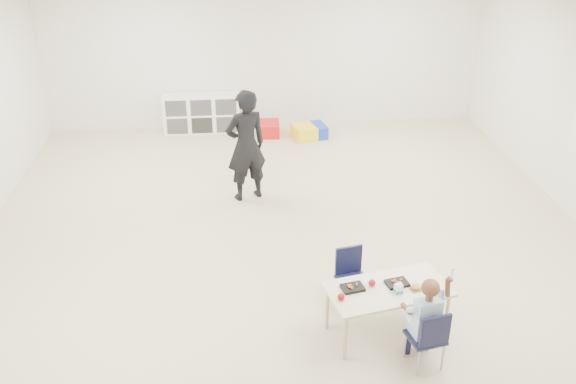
{
  "coord_description": "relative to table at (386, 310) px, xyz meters",
  "views": [
    {
      "loc": [
        -0.64,
        -6.51,
        4.16
      ],
      "look_at": [
        -0.02,
        -0.05,
        0.85
      ],
      "focal_mm": 38.0,
      "sensor_mm": 36.0,
      "label": 1
    }
  ],
  "objects": [
    {
      "name": "apple_near",
      "position": [
        -0.16,
        0.05,
        0.31
      ],
      "size": [
        0.07,
        0.07,
        0.07
      ],
      "primitive_type": "sphere",
      "color": "maroon",
      "rests_on": "table"
    },
    {
      "name": "table",
      "position": [
        0.0,
        0.0,
        0.0
      ],
      "size": [
        1.32,
        0.85,
        0.56
      ],
      "rotation": [
        0.0,
        0.0,
        0.21
      ],
      "color": "beige",
      "rests_on": "ground"
    },
    {
      "name": "adult",
      "position": [
        -1.3,
        3.17,
        0.54
      ],
      "size": [
        0.7,
        0.59,
        1.64
      ],
      "primitive_type": "imported",
      "rotation": [
        0.0,
        0.0,
        3.52
      ],
      "color": "black",
      "rests_on": "ground"
    },
    {
      "name": "chair_near",
      "position": [
        0.26,
        -0.48,
        0.05
      ],
      "size": [
        0.38,
        0.36,
        0.67
      ],
      "primitive_type": null,
      "rotation": [
        0.0,
        0.0,
        0.21
      ],
      "color": "black",
      "rests_on": "ground"
    },
    {
      "name": "apple_far",
      "position": [
        -0.51,
        -0.15,
        0.31
      ],
      "size": [
        0.07,
        0.07,
        0.07
      ],
      "primitive_type": "sphere",
      "color": "maroon",
      "rests_on": "table"
    },
    {
      "name": "milk_carton",
      "position": [
        0.07,
        -0.09,
        0.32
      ],
      "size": [
        0.08,
        0.08,
        0.1
      ],
      "primitive_type": "cube",
      "rotation": [
        0.0,
        0.0,
        0.21
      ],
      "color": "white",
      "rests_on": "table"
    },
    {
      "name": "lunch_tray_near",
      "position": [
        0.1,
        0.05,
        0.29
      ],
      "size": [
        0.25,
        0.2,
        0.03
      ],
      "primitive_type": "cube",
      "rotation": [
        0.0,
        0.0,
        0.21
      ],
      "color": "black",
      "rests_on": "table"
    },
    {
      "name": "bin_yellow",
      "position": [
        -0.19,
        5.4,
        -0.17
      ],
      "size": [
        0.47,
        0.55,
        0.23
      ],
      "primitive_type": "cube",
      "rotation": [
        0.0,
        0.0,
        0.24
      ],
      "color": "yellow",
      "rests_on": "ground"
    },
    {
      "name": "bin_blue",
      "position": [
        0.02,
        5.48,
        -0.17
      ],
      "size": [
        0.44,
        0.52,
        0.23
      ],
      "primitive_type": "cube",
      "rotation": [
        0.0,
        0.0,
        0.2
      ],
      "color": "#1937BE",
      "rests_on": "ground"
    },
    {
      "name": "room",
      "position": [
        -0.83,
        1.67,
        1.12
      ],
      "size": [
        9.0,
        9.02,
        2.8
      ],
      "color": "beige",
      "rests_on": "ground"
    },
    {
      "name": "bread_roll",
      "position": [
        0.27,
        -0.05,
        0.31
      ],
      "size": [
        0.09,
        0.09,
        0.07
      ],
      "primitive_type": "ellipsoid",
      "color": "tan",
      "rests_on": "table"
    },
    {
      "name": "child",
      "position": [
        0.26,
        -0.48,
        0.24
      ],
      "size": [
        0.53,
        0.53,
        1.05
      ],
      "primitive_type": null,
      "rotation": [
        0.0,
        0.0,
        0.21
      ],
      "color": "#ADC7EA",
      "rests_on": "chair_near"
    },
    {
      "name": "chair_far",
      "position": [
        -0.26,
        0.48,
        0.05
      ],
      "size": [
        0.38,
        0.36,
        0.67
      ],
      "primitive_type": null,
      "rotation": [
        0.0,
        0.0,
        0.21
      ],
      "color": "black",
      "rests_on": "ground"
    },
    {
      "name": "cubby_shelf",
      "position": [
        -2.03,
        5.95,
        0.07
      ],
      "size": [
        1.4,
        0.4,
        0.7
      ],
      "primitive_type": "cube",
      "color": "white",
      "rests_on": "ground"
    },
    {
      "name": "lunch_tray_far",
      "position": [
        -0.36,
        0.02,
        0.29
      ],
      "size": [
        0.25,
        0.2,
        0.03
      ],
      "primitive_type": "cube",
      "rotation": [
        0.0,
        0.0,
        0.21
      ],
      "color": "black",
      "rests_on": "table"
    },
    {
      "name": "bin_red",
      "position": [
        -0.81,
        5.63,
        -0.16
      ],
      "size": [
        0.41,
        0.51,
        0.24
      ],
      "primitive_type": "cube",
      "rotation": [
        0.0,
        0.0,
        -0.06
      ],
      "color": "red",
      "rests_on": "ground"
    }
  ]
}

